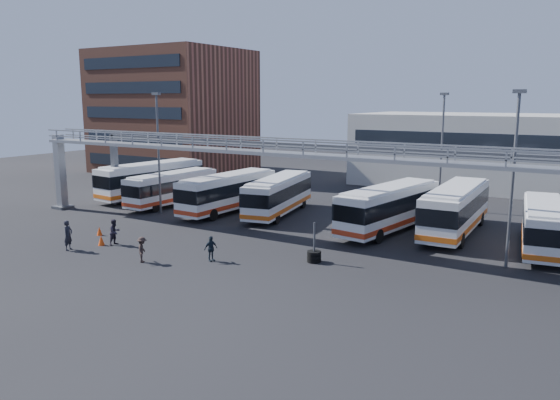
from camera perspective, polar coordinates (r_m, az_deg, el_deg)
The scene contains 21 objects.
ground at distance 32.29m, azimuth -1.23°, elevation -6.94°, with size 140.00×140.00×0.00m, color black.
gantry at distance 36.13m, azimuth 3.73°, elevation 3.86°, with size 51.40×5.15×7.10m.
apartment_building at distance 75.43m, azimuth -11.06°, elevation 9.07°, with size 18.00×15.00×16.00m, color brown.
warehouse at distance 64.41m, azimuth 27.07°, elevation 4.32°, with size 42.00×14.00×8.00m, color #9E9E99.
light_pole_left at distance 47.20m, azimuth -12.60°, elevation 5.47°, with size 0.70×0.35×10.21m.
light_pole_mid at distance 33.54m, azimuth 23.21°, elevation 2.89°, with size 0.70×0.35×10.21m.
light_pole_back at distance 49.76m, azimuth 16.55°, elevation 5.54°, with size 0.70×0.35×10.21m.
bus_0 at distance 55.28m, azimuth -13.29°, elevation 2.19°, with size 3.90×11.74×3.50m.
bus_1 at distance 51.14m, azimuth -11.19°, elevation 1.33°, with size 2.66×10.10×3.04m.
bus_2 at distance 47.29m, azimuth -5.42°, elevation 0.92°, with size 2.90×10.99×3.31m.
bus_3 at distance 46.00m, azimuth -0.15°, elevation 0.63°, with size 4.40×10.87×3.22m.
bus_5 at distance 40.97m, azimuth 11.38°, elevation -0.66°, with size 4.29×11.47×3.40m.
bus_6 at distance 41.34m, azimuth 17.89°, elevation -0.78°, with size 3.00×11.63×3.51m.
bus_7 at distance 39.14m, azimuth 25.78°, elevation -2.30°, with size 3.70×10.42×3.10m.
pedestrian_a at distance 37.96m, azimuth -21.27°, elevation -3.45°, with size 0.72×0.47×1.98m, color black.
pedestrian_b at distance 38.35m, azimuth -16.88°, elevation -3.22°, with size 0.85×0.66×1.75m, color #27212E.
pedestrian_c at distance 33.86m, azimuth -14.20°, elevation -5.06°, with size 1.01×0.58×1.57m, color #2F231F.
pedestrian_d at distance 33.33m, azimuth -7.24°, elevation -5.07°, with size 0.91×0.38×1.55m, color #1A2530.
cone_left at distance 38.60m, azimuth -18.18°, elevation -4.02°, with size 0.43×0.43×0.69m, color #EC450D.
cone_right at distance 41.43m, azimuth -18.35°, elevation -3.10°, with size 0.39×0.39×0.63m, color #EC450D.
tire_stack at distance 33.06m, azimuth 3.58°, elevation -5.80°, with size 0.85×0.85×2.44m.
Camera 1 is at (16.50, -26.00, 9.71)m, focal length 35.00 mm.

